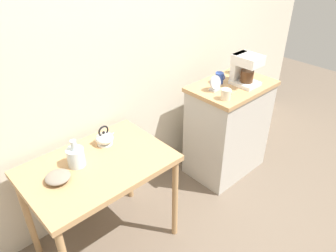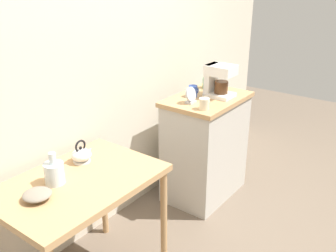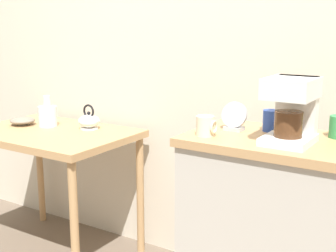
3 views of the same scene
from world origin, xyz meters
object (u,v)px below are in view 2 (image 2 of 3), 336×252
(bowl_stoneware, at_px, (37,195))
(mug_small_cream, at_px, (204,104))
(teakettle, at_px, (81,155))
(mug_tall_green, at_px, (208,83))
(coffee_maker, at_px, (218,79))
(table_clock, at_px, (191,96))
(mug_blue, at_px, (193,91))
(glass_carafe_vase, at_px, (54,173))

(bowl_stoneware, xyz_separation_m, mug_small_cream, (1.35, -0.17, 0.16))
(teakettle, distance_m, mug_tall_green, 1.42)
(bowl_stoneware, distance_m, coffee_maker, 1.71)
(table_clock, bearing_deg, mug_blue, 26.83)
(mug_small_cream, bearing_deg, glass_carafe_vase, 169.06)
(coffee_maker, height_order, mug_tall_green, coffee_maker)
(glass_carafe_vase, xyz_separation_m, coffee_maker, (1.53, -0.15, 0.22))
(teakettle, distance_m, coffee_maker, 1.31)
(glass_carafe_vase, height_order, coffee_maker, coffee_maker)
(mug_small_cream, bearing_deg, mug_tall_green, 28.73)
(coffee_maker, relative_size, mug_small_cream, 3.07)
(mug_blue, relative_size, table_clock, 0.73)
(teakettle, bearing_deg, glass_carafe_vase, -163.70)
(glass_carafe_vase, height_order, mug_blue, mug_blue)
(teakettle, xyz_separation_m, table_clock, (0.99, -0.15, 0.15))
(bowl_stoneware, xyz_separation_m, teakettle, (0.42, 0.13, 0.02))
(bowl_stoneware, bearing_deg, mug_blue, 2.19)
(glass_carafe_vase, xyz_separation_m, mug_small_cream, (1.19, -0.23, 0.12))
(glass_carafe_vase, relative_size, table_clock, 1.46)
(glass_carafe_vase, bearing_deg, teakettle, 16.30)
(glass_carafe_vase, height_order, mug_small_cream, mug_small_cream)
(mug_small_cream, bearing_deg, bowl_stoneware, 172.72)
(bowl_stoneware, relative_size, coffee_maker, 0.58)
(teakettle, relative_size, mug_tall_green, 1.64)
(bowl_stoneware, height_order, mug_blue, mug_blue)
(coffee_maker, bearing_deg, table_clock, 164.66)
(bowl_stoneware, bearing_deg, mug_small_cream, -7.28)
(coffee_maker, height_order, mug_blue, coffee_maker)
(mug_small_cream, distance_m, mug_tall_green, 0.55)
(mug_tall_green, relative_size, table_clock, 0.73)
(mug_tall_green, bearing_deg, table_clock, -165.93)
(bowl_stoneware, xyz_separation_m, coffee_maker, (1.69, -0.09, 0.26))
(coffee_maker, bearing_deg, bowl_stoneware, 176.94)
(glass_carafe_vase, bearing_deg, table_clock, -3.28)
(coffee_maker, bearing_deg, mug_blue, 131.77)
(teakettle, bearing_deg, coffee_maker, -10.06)
(teakettle, xyz_separation_m, coffee_maker, (1.27, -0.22, 0.24))
(bowl_stoneware, bearing_deg, table_clock, -0.56)
(mug_blue, relative_size, mug_small_cream, 1.11)
(teakettle, xyz_separation_m, mug_small_cream, (0.93, -0.31, 0.14))
(teakettle, bearing_deg, mug_tall_green, -1.66)
(mug_tall_green, distance_m, table_clock, 0.44)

